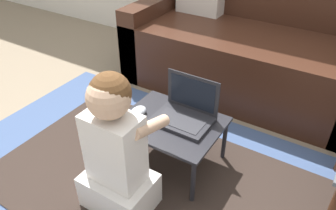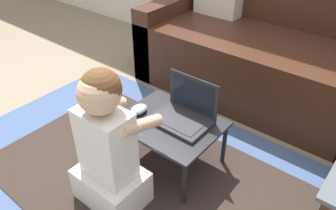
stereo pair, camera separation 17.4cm
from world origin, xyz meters
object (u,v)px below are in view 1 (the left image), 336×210
couch (247,49)px  person_seated (116,151)px  computer_mouse (138,111)px  laptop_desk (171,126)px  laptop (185,114)px

couch → person_seated: bearing=-93.2°
couch → computer_mouse: size_ratio=16.26×
laptop_desk → person_seated: bearing=-98.2°
laptop → computer_mouse: (-0.23, -0.09, -0.02)m
laptop → person_seated: person_seated is taller
laptop → computer_mouse: laptop is taller
couch → person_seated: 1.42m
person_seated → laptop_desk: bearing=81.8°
laptop → person_seated: size_ratio=0.41×
couch → laptop_desk: 1.04m
laptop → computer_mouse: bearing=-157.8°
laptop_desk → laptop: laptop is taller
laptop → computer_mouse: size_ratio=2.86×
laptop_desk → computer_mouse: (-0.18, -0.04, 0.05)m
computer_mouse → person_seated: person_seated is taller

